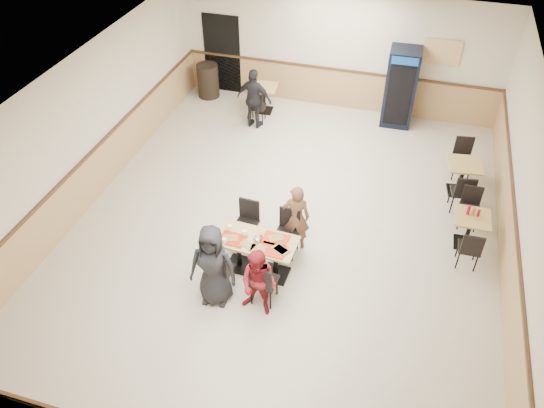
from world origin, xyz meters
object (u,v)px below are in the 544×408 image
(main_table, at_px, (257,250))
(side_table_far, at_px, (463,173))
(diner_man_opposite, at_px, (296,217))
(pepsi_cooler, at_px, (400,87))
(diner_woman_left, at_px, (213,266))
(lone_diner, at_px, (254,99))
(diner_woman_right, at_px, (259,283))
(side_table_near, at_px, (470,226))
(trash_bin, at_px, (208,81))
(back_table, at_px, (264,95))

(main_table, relative_size, side_table_far, 1.83)
(diner_man_opposite, relative_size, pepsi_cooler, 0.72)
(diner_woman_left, height_order, lone_diner, diner_woman_left)
(main_table, relative_size, diner_man_opposite, 1.02)
(diner_woman_right, height_order, side_table_near, diner_woman_right)
(diner_man_opposite, bearing_deg, side_table_far, -149.19)
(lone_diner, xyz_separation_m, pepsi_cooler, (3.32, 1.18, 0.21))
(trash_bin, bearing_deg, side_table_far, -20.24)
(side_table_near, xyz_separation_m, back_table, (-5.07, 3.68, 0.01))
(trash_bin, bearing_deg, diner_man_opposite, -53.35)
(back_table, bearing_deg, diner_woman_right, -73.58)
(diner_woman_right, distance_m, back_table, 6.53)
(diner_man_opposite, xyz_separation_m, side_table_near, (3.05, 0.93, -0.24))
(main_table, bearing_deg, pepsi_cooler, 75.75)
(diner_woman_left, height_order, side_table_far, diner_woman_left)
(main_table, distance_m, side_table_near, 3.93)
(back_table, bearing_deg, trash_bin, 168.15)
(side_table_near, distance_m, pepsi_cooler, 4.46)
(diner_man_opposite, distance_m, pepsi_cooler, 5.18)
(pepsi_cooler, bearing_deg, diner_woman_right, -104.22)
(side_table_near, bearing_deg, trash_bin, 149.14)
(side_table_far, bearing_deg, lone_diner, 165.32)
(main_table, distance_m, pepsi_cooler, 6.09)
(diner_woman_left, bearing_deg, trash_bin, 106.53)
(diner_man_opposite, distance_m, lone_diner, 4.32)
(pepsi_cooler, bearing_deg, lone_diner, -162.12)
(diner_woman_right, bearing_deg, side_table_far, 63.84)
(back_table, distance_m, trash_bin, 1.70)
(diner_woman_left, height_order, pepsi_cooler, pepsi_cooler)
(lone_diner, bearing_deg, diner_woman_right, 115.09)
(side_table_far, height_order, trash_bin, trash_bin)
(lone_diner, distance_m, side_table_near, 5.85)
(main_table, relative_size, back_table, 1.98)
(diner_woman_right, bearing_deg, main_table, 119.66)
(diner_woman_left, height_order, diner_woman_right, diner_woman_left)
(side_table_near, bearing_deg, lone_diner, 150.34)
(diner_woman_left, xyz_separation_m, side_table_far, (3.84, 4.15, -0.30))
(diner_man_opposite, xyz_separation_m, trash_bin, (-3.69, 4.96, -0.24))
(diner_man_opposite, xyz_separation_m, side_table_far, (2.88, 2.53, -0.21))
(side_table_near, bearing_deg, diner_woman_left, -147.58)
(side_table_near, xyz_separation_m, trash_bin, (-6.74, 4.03, -0.00))
(diner_woman_left, relative_size, diner_woman_right, 1.21)
(diner_woman_right, relative_size, side_table_far, 1.70)
(lone_diner, relative_size, back_table, 2.13)
(side_table_far, height_order, pepsi_cooler, pepsi_cooler)
(diner_man_opposite, bearing_deg, main_table, 48.87)
(diner_man_opposite, height_order, side_table_near, diner_man_opposite)
(lone_diner, bearing_deg, side_table_far, 171.77)
(diner_woman_right, relative_size, back_table, 1.83)
(side_table_far, bearing_deg, diner_woman_right, -126.18)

